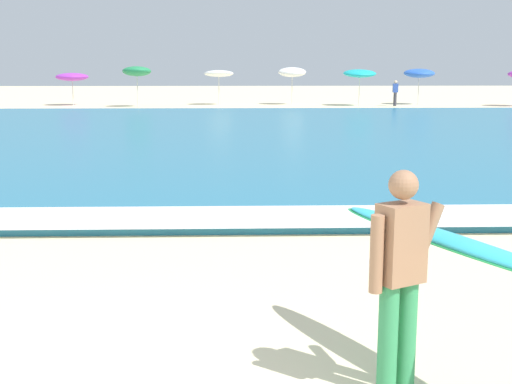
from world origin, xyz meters
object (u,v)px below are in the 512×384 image
object	(u,v)px
beach_umbrella_1	(137,71)
beach_umbrella_3	(292,72)
beach_umbrella_0	(72,77)
surfer_with_board	(426,257)
beach_umbrella_4	(360,73)
beach_umbrella_5	(419,73)
beachgoer_near_row_left	(395,92)
beach_umbrella_2	(219,74)

from	to	relation	value
beach_umbrella_1	beach_umbrella_3	bearing A→B (deg)	13.31
beach_umbrella_0	surfer_with_board	bearing A→B (deg)	-72.88
beach_umbrella_0	beach_umbrella_4	size ratio (longest dim) A/B	0.87
surfer_with_board	beach_umbrella_0	bearing A→B (deg)	107.12
beach_umbrella_0	beach_umbrella_5	xyz separation A→B (m)	(22.09, 0.43, 0.21)
beach_umbrella_0	beachgoer_near_row_left	xyz separation A→B (m)	(20.17, -1.33, -0.93)
surfer_with_board	beach_umbrella_5	distance (m)	39.87
beach_umbrella_1	beach_umbrella_2	world-z (taller)	beach_umbrella_1
beach_umbrella_1	beach_umbrella_2	xyz separation A→B (m)	(4.89, 2.05, -0.16)
beach_umbrella_0	beach_umbrella_4	distance (m)	18.01
beach_umbrella_3	beach_umbrella_5	xyz separation A→B (m)	(8.19, -0.14, -0.08)
surfer_with_board	beach_umbrella_2	distance (m)	38.50
beach_umbrella_5	beach_umbrella_0	bearing A→B (deg)	-178.89
beachgoer_near_row_left	beach_umbrella_0	bearing A→B (deg)	176.23
beach_umbrella_3	beach_umbrella_4	bearing A→B (deg)	-19.85
surfer_with_board	beach_umbrella_0	size ratio (longest dim) A/B	1.21
beach_umbrella_2	beach_umbrella_5	world-z (taller)	beach_umbrella_5
beach_umbrella_1	beach_umbrella_2	distance (m)	5.31
beach_umbrella_2	beach_umbrella_0	bearing A→B (deg)	-177.85
beach_umbrella_4	beach_umbrella_5	bearing A→B (deg)	18.08
beach_umbrella_1	beach_umbrella_3	xyz separation A→B (m)	(9.59, 2.27, -0.07)
beach_umbrella_0	beach_umbrella_1	size ratio (longest dim) A/B	0.81
beach_umbrella_0	beachgoer_near_row_left	distance (m)	20.23
surfer_with_board	beach_umbrella_0	distance (m)	39.83
beach_umbrella_1	beach_umbrella_5	world-z (taller)	beach_umbrella_1
surfer_with_board	beach_umbrella_3	size ratio (longest dim) A/B	1.01
surfer_with_board	beach_umbrella_5	bearing A→B (deg)	74.92
surfer_with_board	beach_umbrella_1	distance (m)	37.12
beach_umbrella_3	beach_umbrella_0	bearing A→B (deg)	-177.67
surfer_with_board	beachgoer_near_row_left	size ratio (longest dim) A/B	1.55
beach_umbrella_5	beachgoer_near_row_left	bearing A→B (deg)	-137.59
beach_umbrella_2	beach_umbrella_5	distance (m)	12.89
surfer_with_board	beach_umbrella_2	size ratio (longest dim) A/B	1.09
beach_umbrella_2	beachgoer_near_row_left	distance (m)	11.15
beachgoer_near_row_left	beach_umbrella_5	bearing A→B (deg)	42.41
surfer_with_board	beach_umbrella_4	distance (m)	37.69
beach_umbrella_4	beachgoer_near_row_left	xyz separation A→B (m)	(2.18, -0.42, -1.15)
surfer_with_board	beach_umbrella_5	size ratio (longest dim) A/B	1.06
beach_umbrella_2	beach_umbrella_4	world-z (taller)	beach_umbrella_4
beach_umbrella_5	beach_umbrella_2	bearing A→B (deg)	-179.63
surfer_with_board	beach_umbrella_2	world-z (taller)	beach_umbrella_2
beach_umbrella_1	surfer_with_board	bearing A→B (deg)	-78.48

